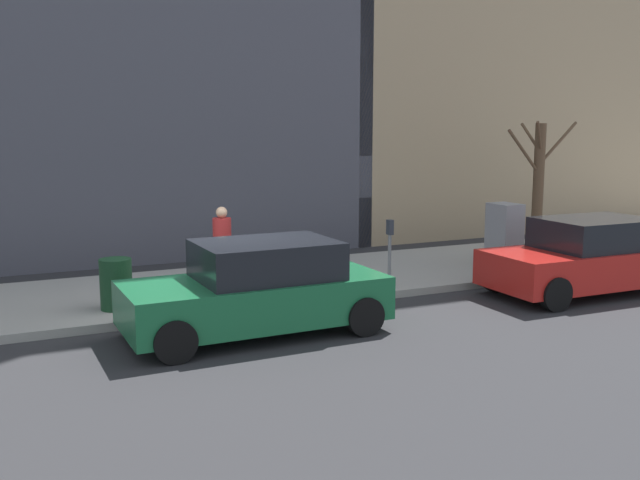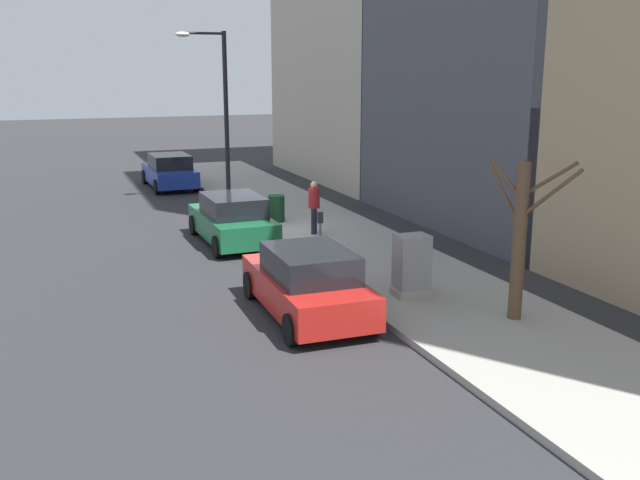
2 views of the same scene
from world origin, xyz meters
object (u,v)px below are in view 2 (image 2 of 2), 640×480
object	(u,v)px
parked_car_green	(233,220)
trash_bin	(276,208)
parking_meter	(320,231)
parked_car_blue	(170,172)
parked_car_red	(308,283)
pedestrian_near_meter	(314,204)
bare_tree	(520,236)
utility_box	(412,266)
streetlamp	(219,100)

from	to	relation	value
parked_car_green	trash_bin	world-z (taller)	parked_car_green
parking_meter	trash_bin	bearing A→B (deg)	85.15
parked_car_blue	parking_meter	world-z (taller)	parked_car_blue
parked_car_red	pedestrian_near_meter	xyz separation A→B (m)	(2.71, 6.81, 0.35)
parked_car_blue	bare_tree	xyz separation A→B (m)	(3.76, -20.34, 1.19)
parked_car_red	utility_box	bearing A→B (deg)	1.83
parked_car_blue	parking_meter	size ratio (longest dim) A/B	3.15
parked_car_green	parked_car_blue	distance (m)	11.23
parked_car_red	streetlamp	xyz separation A→B (m)	(1.53, 14.25, 3.28)
utility_box	streetlamp	distance (m)	14.59
parked_car_green	parked_car_blue	xyz separation A→B (m)	(-0.03, 11.23, 0.00)
parked_car_green	parked_car_blue	size ratio (longest dim) A/B	0.99
parking_meter	bare_tree	bearing A→B (deg)	-69.30
trash_bin	pedestrian_near_meter	xyz separation A→B (m)	(0.57, -2.13, 0.49)
parked_car_red	parked_car_blue	world-z (taller)	same
parking_meter	bare_tree	xyz separation A→B (m)	(2.16, -5.73, 0.95)
parked_car_red	trash_bin	distance (m)	9.19
parked_car_green	bare_tree	world-z (taller)	bare_tree
bare_tree	parked_car_red	bearing A→B (deg)	151.51
parking_meter	parked_car_green	bearing A→B (deg)	114.85
bare_tree	pedestrian_near_meter	xyz separation A→B (m)	(-1.15, 8.90, -0.84)
parked_car_red	utility_box	distance (m)	2.55
utility_box	bare_tree	world-z (taller)	bare_tree
bare_tree	parking_meter	bearing A→B (deg)	110.70
streetlamp	parked_car_red	bearing A→B (deg)	-96.12
utility_box	parking_meter	bearing A→B (deg)	103.31
parked_car_blue	trash_bin	bearing A→B (deg)	-79.36
parked_car_red	bare_tree	xyz separation A→B (m)	(3.86, -2.09, 1.19)
trash_bin	pedestrian_near_meter	size ratio (longest dim) A/B	0.54
parked_car_red	parked_car_green	world-z (taller)	same
bare_tree	parked_car_blue	bearing A→B (deg)	100.47
streetlamp	trash_bin	bearing A→B (deg)	-83.37
utility_box	bare_tree	xyz separation A→B (m)	(1.31, -2.14, 1.08)
parked_car_blue	utility_box	xyz separation A→B (m)	(2.45, -18.21, 0.11)
parked_car_red	utility_box	world-z (taller)	utility_box
parking_meter	trash_bin	xyz separation A→B (m)	(0.45, 5.30, -0.38)
parked_car_red	streetlamp	bearing A→B (deg)	84.78
parked_car_red	utility_box	size ratio (longest dim) A/B	2.96
parked_car_red	parked_car_blue	size ratio (longest dim) A/B	0.99
utility_box	parked_car_blue	bearing A→B (deg)	97.65
parking_meter	trash_bin	world-z (taller)	parking_meter
pedestrian_near_meter	utility_box	bearing A→B (deg)	25.21
parked_car_green	parked_car_red	bearing A→B (deg)	-92.04
parking_meter	pedestrian_near_meter	distance (m)	3.33
pedestrian_near_meter	parked_car_green	bearing A→B (deg)	-68.11
parked_car_red	parking_meter	world-z (taller)	parked_car_red
bare_tree	trash_bin	size ratio (longest dim) A/B	3.71
streetlamp	trash_bin	xyz separation A→B (m)	(0.62, -5.31, -3.42)
streetlamp	trash_bin	size ratio (longest dim) A/B	7.22
parking_meter	parked_car_red	bearing A→B (deg)	-115.00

